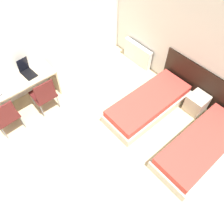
{
  "coord_description": "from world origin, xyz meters",
  "views": [
    {
      "loc": [
        1.94,
        0.77,
        4.0
      ],
      "look_at": [
        0.0,
        2.45,
        0.55
      ],
      "focal_mm": 35.0,
      "sensor_mm": 36.0,
      "label": 1
    }
  ],
  "objects": [
    {
      "name": "headboard_panel",
      "position": [
        0.86,
        4.44,
        0.46
      ],
      "size": [
        2.35,
        0.03,
        0.93
      ],
      "color": "black",
      "rests_on": "ground_plane"
    },
    {
      "name": "bed_near_window",
      "position": [
        0.16,
        3.38,
        0.19
      ],
      "size": [
        0.85,
        2.05,
        0.39
      ],
      "color": "beige",
      "rests_on": "ground_plane"
    },
    {
      "name": "mug",
      "position": [
        -1.85,
        1.38,
        0.78
      ],
      "size": [
        0.08,
        0.08,
        0.09
      ],
      "color": "white",
      "rests_on": "desk"
    },
    {
      "name": "wall_back",
      "position": [
        0.0,
        4.48,
        1.35
      ],
      "size": [
        5.16,
        0.05,
        2.7
      ],
      "color": "white",
      "rests_on": "ground_plane"
    },
    {
      "name": "ground_plane",
      "position": [
        0.0,
        0.0,
        0.0
      ],
      "size": [
        20.0,
        20.0,
        0.0
      ],
      "primitive_type": "plane",
      "color": "beige"
    },
    {
      "name": "nightstand",
      "position": [
        0.86,
        4.2,
        0.22
      ],
      "size": [
        0.39,
        0.42,
        0.43
      ],
      "color": "beige",
      "rests_on": "ground_plane"
    },
    {
      "name": "bed_near_door",
      "position": [
        1.55,
        3.38,
        0.19
      ],
      "size": [
        0.85,
        2.05,
        0.39
      ],
      "color": "beige",
      "rests_on": "ground_plane"
    },
    {
      "name": "desk",
      "position": [
        -1.79,
        1.25,
        0.57
      ],
      "size": [
        0.58,
        1.83,
        0.73
      ],
      "color": "#C6B28E",
      "rests_on": "ground_plane"
    },
    {
      "name": "laptop",
      "position": [
        -1.86,
        1.67,
        0.81
      ],
      "size": [
        0.37,
        0.26,
        0.36
      ],
      "rotation": [
        0.0,
        0.0,
        0.07
      ],
      "color": "black",
      "rests_on": "desk"
    },
    {
      "name": "wall_left",
      "position": [
        -2.11,
        2.23,
        1.35
      ],
      "size": [
        0.05,
        5.45,
        2.7
      ],
      "color": "white",
      "rests_on": "ground_plane"
    },
    {
      "name": "radiator",
      "position": [
        -1.17,
        4.36,
        0.27
      ],
      "size": [
        0.9,
        0.12,
        0.55
      ],
      "color": "silver",
      "rests_on": "ground_plane"
    },
    {
      "name": "chair_near_laptop",
      "position": [
        -1.35,
        1.69,
        0.49
      ],
      "size": [
        0.47,
        0.47,
        0.91
      ],
      "rotation": [
        0.0,
        0.0,
        -0.01
      ],
      "color": "#511919",
      "rests_on": "ground_plane"
    },
    {
      "name": "chair_near_notebook",
      "position": [
        -1.35,
        0.82,
        0.49
      ],
      "size": [
        0.49,
        0.49,
        0.91
      ],
      "rotation": [
        0.0,
        0.0,
        0.04
      ],
      "color": "#511919",
      "rests_on": "ground_plane"
    }
  ]
}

